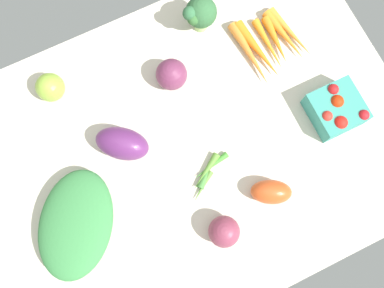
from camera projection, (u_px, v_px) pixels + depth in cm
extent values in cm
cube|color=beige|center=(192.00, 147.00, 101.95)|extent=(104.00, 76.00, 2.00)
cone|color=#408F2F|center=(211.00, 166.00, 99.13)|extent=(9.66, 3.36, 1.49)
cone|color=#448539|center=(205.00, 175.00, 98.55)|extent=(6.55, 5.92, 1.76)
cone|color=#548830|center=(205.00, 172.00, 98.61)|extent=(9.51, 6.78, 1.91)
cone|color=#558436|center=(203.00, 187.00, 98.11)|extent=(7.43, 5.80, 1.41)
ellipsoid|color=#398143|center=(76.00, 224.00, 93.83)|extent=(26.92, 29.33, 6.33)
sphere|color=#89AF3A|center=(50.00, 87.00, 100.61)|extent=(6.84, 6.84, 6.84)
ellipsoid|color=#D14E20|center=(271.00, 192.00, 95.81)|extent=(10.82, 9.24, 5.50)
sphere|color=#84354B|center=(224.00, 232.00, 93.12)|extent=(7.03, 7.03, 7.03)
ellipsoid|color=#5F2862|center=(122.00, 144.00, 97.31)|extent=(14.32, 13.66, 7.39)
cube|color=teal|center=(336.00, 109.00, 100.00)|extent=(11.33, 11.33, 5.70)
sphere|color=red|center=(327.00, 116.00, 97.08)|extent=(2.61, 2.61, 2.61)
sphere|color=red|center=(333.00, 90.00, 98.30)|extent=(2.62, 2.62, 2.62)
sphere|color=red|center=(340.00, 123.00, 96.92)|extent=(3.34, 3.34, 3.34)
sphere|color=red|center=(337.00, 102.00, 98.09)|extent=(3.34, 3.34, 3.34)
sphere|color=red|center=(364.00, 115.00, 97.08)|extent=(2.59, 2.59, 2.59)
cylinder|color=#A6CD7A|center=(201.00, 22.00, 105.84)|extent=(3.34, 3.34, 4.08)
sphere|color=#306237|center=(201.00, 12.00, 101.07)|extent=(7.60, 7.60, 7.60)
sphere|color=#30663D|center=(190.00, 13.00, 98.93)|extent=(3.41, 3.41, 3.41)
sphere|color=#2A5C3B|center=(201.00, 2.00, 102.21)|extent=(3.53, 3.53, 3.53)
sphere|color=#336531|center=(193.00, 19.00, 99.45)|extent=(2.93, 2.93, 2.93)
sphere|color=#6D2E4E|center=(171.00, 74.00, 100.96)|extent=(7.54, 7.54, 7.54)
cone|color=orange|center=(250.00, 54.00, 104.69)|extent=(3.37, 17.99, 2.71)
cone|color=orange|center=(258.00, 50.00, 104.82)|extent=(5.69, 17.30, 2.96)
cone|color=orange|center=(269.00, 45.00, 105.63)|extent=(2.05, 14.27, 2.04)
cone|color=orange|center=(276.00, 40.00, 105.68)|extent=(3.39, 13.02, 2.43)
cone|color=orange|center=(284.00, 35.00, 105.89)|extent=(4.96, 15.27, 2.58)
cone|color=orange|center=(290.00, 32.00, 106.22)|extent=(5.58, 15.60, 2.30)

